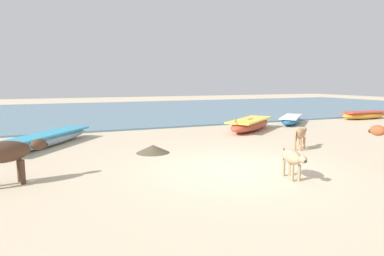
{
  "coord_description": "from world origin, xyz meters",
  "views": [
    {
      "loc": [
        -4.1,
        -7.04,
        2.17
      ],
      "look_at": [
        0.29,
        3.27,
        0.6
      ],
      "focal_mm": 31.11,
      "sensor_mm": 36.0,
      "label": 1
    }
  ],
  "objects_px": {
    "fishing_boat_2": "(250,124)",
    "calf_near_dun": "(292,158)",
    "fishing_boat_5": "(291,120)",
    "fishing_boat_3": "(364,115)",
    "fishing_boat_1": "(45,140)",
    "calf_far_tan": "(300,134)",
    "cow_adult_dark": "(6,153)"
  },
  "relations": [
    {
      "from": "calf_near_dun",
      "to": "calf_far_tan",
      "type": "height_order",
      "value": "calf_far_tan"
    },
    {
      "from": "fishing_boat_2",
      "to": "fishing_boat_5",
      "type": "relative_size",
      "value": 1.26
    },
    {
      "from": "cow_adult_dark",
      "to": "calf_far_tan",
      "type": "bearing_deg",
      "value": -14.69
    },
    {
      "from": "calf_far_tan",
      "to": "fishing_boat_1",
      "type": "bearing_deg",
      "value": 119.99
    },
    {
      "from": "fishing_boat_3",
      "to": "fishing_boat_1",
      "type": "bearing_deg",
      "value": 5.94
    },
    {
      "from": "fishing_boat_1",
      "to": "calf_far_tan",
      "type": "xyz_separation_m",
      "value": [
        7.58,
        -3.72,
        0.26
      ]
    },
    {
      "from": "fishing_boat_1",
      "to": "calf_near_dun",
      "type": "height_order",
      "value": "calf_near_dun"
    },
    {
      "from": "fishing_boat_2",
      "to": "calf_near_dun",
      "type": "bearing_deg",
      "value": 26.93
    },
    {
      "from": "fishing_boat_2",
      "to": "fishing_boat_3",
      "type": "bearing_deg",
      "value": 151.45
    },
    {
      "from": "fishing_boat_2",
      "to": "fishing_boat_5",
      "type": "xyz_separation_m",
      "value": [
        3.24,
        1.18,
        -0.06
      ]
    },
    {
      "from": "cow_adult_dark",
      "to": "calf_far_tan",
      "type": "xyz_separation_m",
      "value": [
        8.23,
        0.57,
        -0.19
      ]
    },
    {
      "from": "fishing_boat_3",
      "to": "calf_far_tan",
      "type": "relative_size",
      "value": 3.39
    },
    {
      "from": "calf_near_dun",
      "to": "fishing_boat_5",
      "type": "bearing_deg",
      "value": 153.0
    },
    {
      "from": "fishing_boat_1",
      "to": "fishing_boat_5",
      "type": "xyz_separation_m",
      "value": [
        11.63,
        1.61,
        -0.01
      ]
    },
    {
      "from": "calf_near_dun",
      "to": "fishing_boat_1",
      "type": "bearing_deg",
      "value": -128.16
    },
    {
      "from": "fishing_boat_2",
      "to": "cow_adult_dark",
      "type": "bearing_deg",
      "value": -9.65
    },
    {
      "from": "fishing_boat_1",
      "to": "fishing_boat_2",
      "type": "height_order",
      "value": "fishing_boat_2"
    },
    {
      "from": "fishing_boat_5",
      "to": "calf_near_dun",
      "type": "xyz_separation_m",
      "value": [
        -6.48,
        -7.88,
        0.25
      ]
    },
    {
      "from": "fishing_boat_3",
      "to": "cow_adult_dark",
      "type": "bearing_deg",
      "value": 18.92
    },
    {
      "from": "fishing_boat_1",
      "to": "calf_far_tan",
      "type": "distance_m",
      "value": 8.45
    },
    {
      "from": "fishing_boat_1",
      "to": "calf_near_dun",
      "type": "bearing_deg",
      "value": 75.7
    },
    {
      "from": "fishing_boat_2",
      "to": "calf_near_dun",
      "type": "xyz_separation_m",
      "value": [
        -3.24,
        -6.7,
        0.19
      ]
    },
    {
      "from": "cow_adult_dark",
      "to": "calf_far_tan",
      "type": "distance_m",
      "value": 8.25
    },
    {
      "from": "fishing_boat_3",
      "to": "calf_near_dun",
      "type": "height_order",
      "value": "calf_near_dun"
    },
    {
      "from": "fishing_boat_1",
      "to": "fishing_boat_2",
      "type": "relative_size",
      "value": 1.2
    },
    {
      "from": "cow_adult_dark",
      "to": "calf_near_dun",
      "type": "relative_size",
      "value": 1.43
    },
    {
      "from": "fishing_boat_3",
      "to": "fishing_boat_5",
      "type": "bearing_deg",
      "value": 1.53
    },
    {
      "from": "fishing_boat_1",
      "to": "fishing_boat_2",
      "type": "xyz_separation_m",
      "value": [
        8.39,
        0.43,
        0.05
      ]
    },
    {
      "from": "fishing_boat_1",
      "to": "fishing_boat_5",
      "type": "relative_size",
      "value": 1.51
    },
    {
      "from": "fishing_boat_1",
      "to": "cow_adult_dark",
      "type": "relative_size",
      "value": 3.04
    },
    {
      "from": "fishing_boat_2",
      "to": "calf_far_tan",
      "type": "bearing_deg",
      "value": 41.72
    },
    {
      "from": "fishing_boat_1",
      "to": "cow_adult_dark",
      "type": "xyz_separation_m",
      "value": [
        -0.65,
        -4.29,
        0.45
      ]
    }
  ]
}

